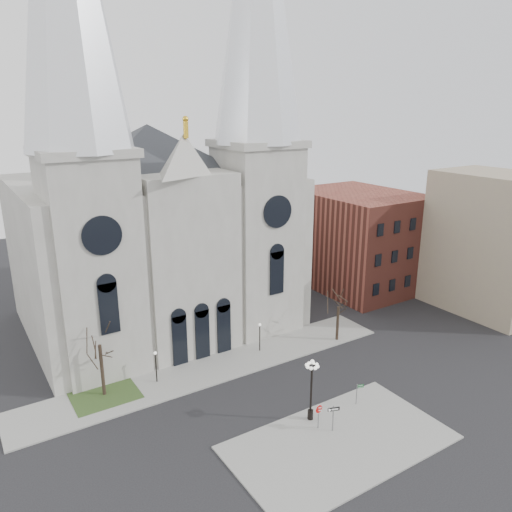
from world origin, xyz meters
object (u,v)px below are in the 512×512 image
stop_sign (319,411)px  globe_lamp (312,382)px  street_name_sign (358,392)px  one_way_sign (333,414)px

stop_sign → globe_lamp: (0.24, 1.35, 1.96)m
globe_lamp → street_name_sign: bearing=-5.8°
stop_sign → street_name_sign: (5.21, 0.84, -0.41)m
stop_sign → globe_lamp: 2.39m
one_way_sign → stop_sign: bearing=149.7°
stop_sign → one_way_sign: one_way_sign is taller
globe_lamp → street_name_sign: 5.53m
stop_sign → globe_lamp: size_ratio=0.40×
stop_sign → one_way_sign: (0.79, -0.93, -0.05)m
globe_lamp → stop_sign: bearing=-100.1°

